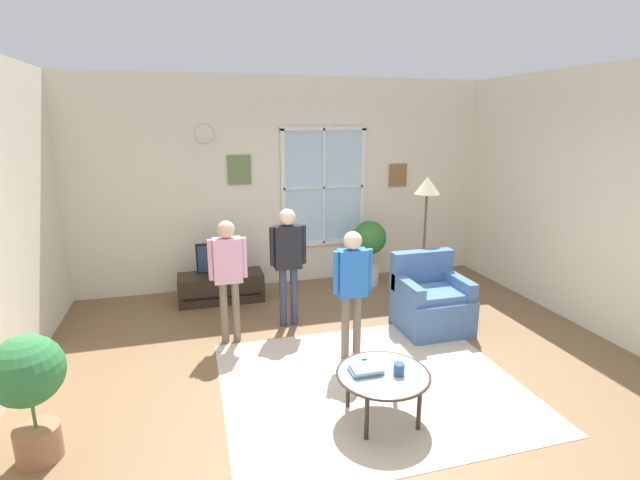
% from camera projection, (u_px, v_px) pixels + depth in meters
% --- Properties ---
extents(ground_plane, '(6.58, 6.50, 0.02)m').
position_uv_depth(ground_plane, '(356.00, 384.00, 4.36)').
color(ground_plane, brown).
extents(back_wall, '(5.98, 0.17, 2.98)m').
position_uv_depth(back_wall, '(289.00, 183.00, 6.80)').
color(back_wall, silver).
rests_on(back_wall, ground_plane).
extents(side_wall_right, '(0.12, 5.90, 2.98)m').
position_uv_depth(side_wall_right, '(640.00, 209.00, 4.78)').
color(side_wall_right, silver).
rests_on(side_wall_right, ground_plane).
extents(area_rug, '(2.69, 2.31, 0.01)m').
position_uv_depth(area_rug, '(371.00, 384.00, 4.32)').
color(area_rug, '#C6B29E').
rests_on(area_rug, ground_plane).
extents(tv_stand, '(1.12, 0.44, 0.38)m').
position_uv_depth(tv_stand, '(221.00, 287.00, 6.29)').
color(tv_stand, '#2D2319').
rests_on(tv_stand, ground_plane).
extents(television, '(0.61, 0.08, 0.43)m').
position_uv_depth(television, '(220.00, 258.00, 6.19)').
color(television, '#4C4C4C').
rests_on(television, tv_stand).
extents(armchair, '(0.76, 0.74, 0.87)m').
position_uv_depth(armchair, '(430.00, 301.00, 5.44)').
color(armchair, '#476B9E').
rests_on(armchair, ground_plane).
extents(coffee_table, '(0.76, 0.76, 0.41)m').
position_uv_depth(coffee_table, '(383.00, 376.00, 3.75)').
color(coffee_table, '#99B2B7').
rests_on(coffee_table, ground_plane).
extents(book_stack, '(0.26, 0.18, 0.05)m').
position_uv_depth(book_stack, '(366.00, 369.00, 3.75)').
color(book_stack, '#648C9D').
rests_on(book_stack, coffee_table).
extents(cup, '(0.09, 0.09, 0.10)m').
position_uv_depth(cup, '(399.00, 369.00, 3.71)').
color(cup, '#334C8C').
rests_on(cup, coffee_table).
extents(remote_near_books, '(0.06, 0.14, 0.02)m').
position_uv_depth(remote_near_books, '(366.00, 364.00, 3.86)').
color(remote_near_books, black).
rests_on(remote_near_books, coffee_table).
extents(person_black_shirt, '(0.42, 0.19, 1.41)m').
position_uv_depth(person_black_shirt, '(288.00, 254.00, 5.37)').
color(person_black_shirt, '#333851').
rests_on(person_black_shirt, ground_plane).
extents(person_blue_shirt, '(0.40, 0.18, 1.33)m').
position_uv_depth(person_blue_shirt, '(352.00, 280.00, 4.62)').
color(person_blue_shirt, '#726656').
rests_on(person_blue_shirt, ground_plane).
extents(person_pink_shirt, '(0.41, 0.19, 1.36)m').
position_uv_depth(person_pink_shirt, '(228.00, 267.00, 4.98)').
color(person_pink_shirt, '#726656').
rests_on(person_pink_shirt, ground_plane).
extents(potted_plant_by_window, '(0.49, 0.49, 0.96)m').
position_uv_depth(potted_plant_by_window, '(369.00, 244.00, 6.83)').
color(potted_plant_by_window, silver).
rests_on(potted_plant_by_window, ground_plane).
extents(potted_plant_corner, '(0.50, 0.50, 0.95)m').
position_uv_depth(potted_plant_corner, '(28.00, 383.00, 3.23)').
color(potted_plant_corner, '#9E6B4C').
rests_on(potted_plant_corner, ground_plane).
extents(floor_lamp, '(0.32, 0.32, 1.69)m').
position_uv_depth(floor_lamp, '(427.00, 198.00, 5.93)').
color(floor_lamp, black).
rests_on(floor_lamp, ground_plane).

